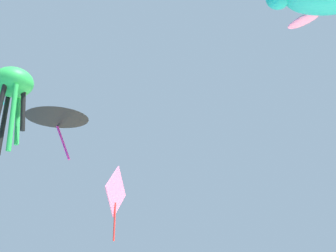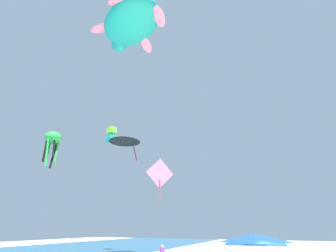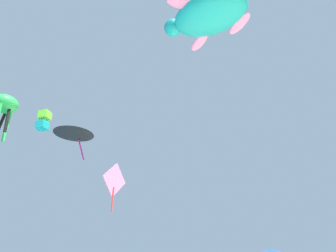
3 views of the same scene
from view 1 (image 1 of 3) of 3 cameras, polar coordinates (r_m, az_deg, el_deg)
kite_delta_black at (r=26.30m, az=-15.73°, el=1.86°), size 5.32×5.32×3.11m
kite_diamond_pink at (r=27.17m, az=-7.60°, el=-9.76°), size 2.69×2.34×5.00m
kite_octopus_green at (r=17.65m, az=-21.65°, el=5.33°), size 1.66×1.66×3.68m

